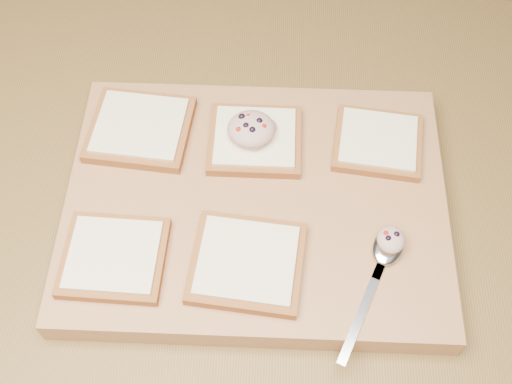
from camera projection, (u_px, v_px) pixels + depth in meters
island_counter at (333, 324)px, 1.22m from camera, size 2.00×0.80×0.90m
cutting_board at (256, 205)px, 0.82m from camera, size 0.48×0.36×0.04m
bread_far_left at (140, 129)px, 0.85m from camera, size 0.14×0.13×0.02m
bread_far_center at (255, 140)px, 0.84m from camera, size 0.12×0.11×0.02m
bread_far_right at (378, 142)px, 0.84m from camera, size 0.12×0.12×0.02m
bread_near_left at (114, 257)px, 0.75m from camera, size 0.12×0.11×0.02m
bread_near_center at (247, 263)px, 0.75m from camera, size 0.14×0.13×0.02m
tuna_salad_dollop at (251, 129)px, 0.82m from camera, size 0.06×0.06×0.03m
spoon at (385, 255)px, 0.76m from camera, size 0.09×0.18×0.01m
spoon_salad at (391, 239)px, 0.75m from camera, size 0.03×0.04×0.02m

